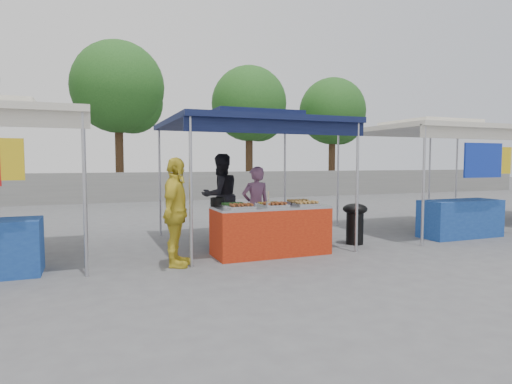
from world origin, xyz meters
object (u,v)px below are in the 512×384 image
object	(u,v)px
helper_man	(221,196)
customer_person	(176,212)
vendor_table	(271,230)
wok_burner	(355,220)
cooking_pot	(218,202)
vendor_woman	(256,206)

from	to	relation	value
helper_man	customer_person	world-z (taller)	helper_man
vendor_table	wok_burner	distance (m)	1.93
cooking_pot	customer_person	xyz separation A→B (m)	(-0.84, -0.59, -0.08)
vendor_table	cooking_pot	bearing A→B (deg)	159.12
vendor_woman	customer_person	size ratio (longest dim) A/B	0.91
vendor_table	wok_burner	bearing A→B (deg)	7.52
vendor_table	vendor_woman	distance (m)	0.91
wok_burner	customer_person	xyz separation A→B (m)	(-3.62, -0.52, 0.36)
cooking_pot	customer_person	distance (m)	1.03
wok_burner	vendor_woman	distance (m)	1.98
vendor_table	wok_burner	xyz separation A→B (m)	(1.92, 0.25, 0.05)
helper_man	vendor_table	bearing A→B (deg)	84.86
helper_man	vendor_woman	bearing A→B (deg)	94.04
cooking_pot	wok_burner	bearing A→B (deg)	-1.57
cooking_pot	wok_burner	world-z (taller)	cooking_pot
vendor_table	customer_person	bearing A→B (deg)	-171.25
helper_man	customer_person	xyz separation A→B (m)	(-1.39, -2.22, -0.05)
wok_burner	helper_man	size ratio (longest dim) A/B	0.45
customer_person	vendor_woman	bearing A→B (deg)	-34.04
cooking_pot	vendor_woman	distance (m)	1.06
vendor_table	helper_man	world-z (taller)	helper_man
vendor_table	cooking_pot	size ratio (longest dim) A/B	7.91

